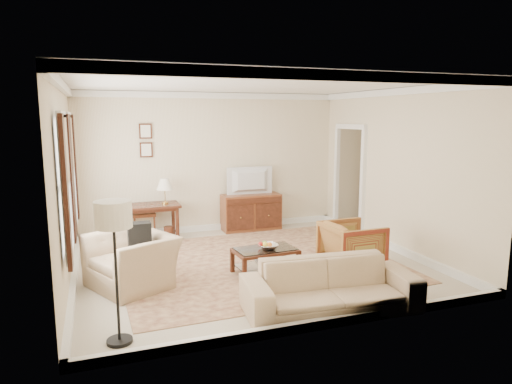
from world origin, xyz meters
TOP-DOWN VIEW (x-y plane):
  - room_shell at (0.00, 0.00)m, footprint 5.51×5.01m
  - annex_bedroom at (4.49, 1.15)m, footprint 3.00×2.70m
  - window_front at (-2.70, -0.70)m, footprint 0.12×1.56m
  - window_rear at (-2.70, 0.90)m, footprint 0.12×1.56m
  - doorway at (2.71, 1.50)m, footprint 0.10×1.12m
  - rug at (0.11, 0.05)m, footprint 4.49×3.88m
  - writing_desk at (-1.46, 2.07)m, footprint 1.30×0.65m
  - desk_chair at (-1.47, 2.42)m, footprint 0.48×0.48m
  - desk_lamp at (-1.07, 2.07)m, footprint 0.32×0.32m
  - framed_prints at (-1.36, 2.47)m, footprint 0.25×0.04m
  - sideboard at (0.77, 2.23)m, footprint 1.25×0.48m
  - tv at (0.77, 2.21)m, footprint 0.96×0.55m
  - coffee_table at (0.07, -0.51)m, footprint 1.00×0.63m
  - fruit_bowl at (0.10, -0.55)m, footprint 0.42×0.42m
  - book_a at (-0.03, -0.40)m, footprint 0.28×0.06m
  - book_b at (0.29, -0.56)m, footprint 0.27×0.11m
  - striped_armchair at (1.43, -0.78)m, footprint 0.79×0.84m
  - club_armchair at (-1.91, -0.36)m, footprint 1.18×1.36m
  - backpack at (-1.79, -0.37)m, footprint 0.34×0.39m
  - sofa at (0.36, -2.05)m, footprint 2.22×0.84m
  - floor_lamp at (-2.18, -2.03)m, footprint 0.38×0.38m

SIDE VIEW (x-z plane):
  - rug at x=0.11m, z-range 0.00..0.01m
  - book_b at x=0.29m, z-range -0.03..0.35m
  - book_a at x=-0.03m, z-range -0.03..0.35m
  - coffee_table at x=0.07m, z-range 0.10..0.51m
  - annex_bedroom at x=4.49m, z-range -1.11..1.79m
  - sideboard at x=0.77m, z-range 0.00..0.77m
  - striped_armchair at x=1.43m, z-range 0.00..0.85m
  - sofa at x=0.36m, z-range 0.00..0.85m
  - fruit_bowl at x=0.10m, z-range 0.41..0.51m
  - club_armchair at x=-1.91m, z-range 0.00..1.00m
  - desk_chair at x=-1.47m, z-range 0.00..1.05m
  - writing_desk at x=-1.46m, z-range 0.24..0.96m
  - backpack at x=-1.79m, z-range 0.55..0.95m
  - desk_lamp at x=-1.07m, z-range 0.71..1.21m
  - doorway at x=2.71m, z-range -0.05..2.20m
  - tv at x=0.77m, z-range 1.18..1.31m
  - floor_lamp at x=-2.18m, z-range 0.52..2.07m
  - window_front at x=-2.70m, z-range 0.65..2.45m
  - window_rear at x=-2.70m, z-range 0.65..2.45m
  - framed_prints at x=-1.36m, z-range 1.60..2.28m
  - room_shell at x=0.00m, z-range 1.02..3.93m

